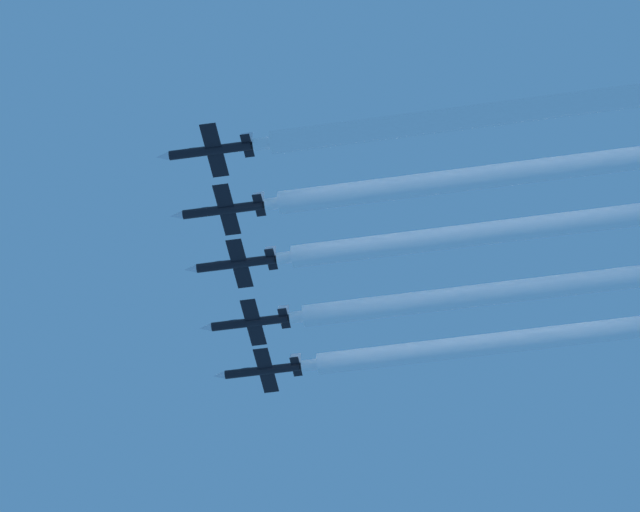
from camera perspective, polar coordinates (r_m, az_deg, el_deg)
The scene contains 10 objects.
jet_far_left at distance 276.42m, azimuth -2.99°, elevation 2.80°, with size 8.98×13.07×3.14m.
jet_inner_left at distance 283.22m, azimuth -2.65°, elevation 1.22°, with size 8.98×13.07×3.14m.
jet_center at distance 289.98m, azimuth -2.31°, elevation -0.21°, with size 8.98×13.07×3.14m.
jet_inner_right at distance 297.73m, azimuth -1.94°, elevation -1.77°, with size 8.98×13.07×3.14m.
jet_far_right at distance 304.55m, azimuth -1.60°, elevation -3.05°, with size 8.98×13.07×3.14m.
smoke_trail_far_left at distance 272.97m, azimuth 4.38°, elevation 3.73°, with size 3.01×59.54×3.01m.
smoke_trail_inner_left at distance 279.99m, azimuth 3.58°, elevation 2.00°, with size 3.01×50.18×3.01m.
smoke_trail_center at distance 286.68m, azimuth 4.30°, elevation 0.59°, with size 3.01×55.45×3.01m.
smoke_trail_inner_right at distance 294.59m, azimuth 4.07°, elevation -1.06°, with size 3.01×50.96×3.01m.
smoke_trail_far_right at distance 301.28m, azimuth 5.31°, elevation -2.24°, with size 3.01×61.87×3.01m.
Camera 1 is at (-196.34, -44.22, 2.00)m, focal length 121.06 mm.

